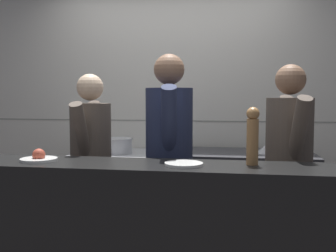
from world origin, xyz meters
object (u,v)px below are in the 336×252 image
(mixing_bowl_steel, at_px, (268,148))
(plated_dish_main, at_px, (39,158))
(pepper_mill, at_px, (253,135))
(chef_head_cook, at_px, (91,163))
(plated_dish_appetiser, at_px, (184,164))
(chef_line, at_px, (289,165))
(oven_range, at_px, (121,197))
(stock_pot, at_px, (118,145))
(chef_sous, at_px, (169,157))

(mixing_bowl_steel, bearing_deg, plated_dish_main, -141.25)
(pepper_mill, relative_size, chef_head_cook, 0.22)
(plated_dish_appetiser, height_order, chef_head_cook, chef_head_cook)
(plated_dish_appetiser, relative_size, chef_line, 0.14)
(oven_range, distance_m, chef_head_cook, 0.79)
(mixing_bowl_steel, bearing_deg, plated_dish_appetiser, -115.63)
(stock_pot, relative_size, chef_head_cook, 0.17)
(plated_dish_main, relative_size, plated_dish_appetiser, 1.01)
(plated_dish_appetiser, bearing_deg, plated_dish_main, 178.82)
(plated_dish_main, distance_m, chef_sous, 0.93)
(mixing_bowl_steel, relative_size, plated_dish_main, 0.91)
(plated_dish_appetiser, distance_m, chef_line, 0.91)
(stock_pot, xyz_separation_m, mixing_bowl_steel, (1.37, 0.02, -0.00))
(mixing_bowl_steel, relative_size, plated_dish_appetiser, 0.92)
(pepper_mill, distance_m, chef_head_cook, 1.36)
(pepper_mill, height_order, chef_line, chef_line)
(plated_dish_main, xyz_separation_m, chef_line, (1.63, 0.56, -0.10))
(plated_dish_main, bearing_deg, mixing_bowl_steel, 38.75)
(stock_pot, height_order, chef_sous, chef_sous)
(oven_range, xyz_separation_m, pepper_mill, (1.17, -1.17, 0.74))
(oven_range, distance_m, pepper_mill, 1.81)
(oven_range, bearing_deg, chef_head_cook, -94.46)
(mixing_bowl_steel, bearing_deg, oven_range, 179.52)
(plated_dish_main, bearing_deg, chef_line, 19.11)
(stock_pot, distance_m, plated_dish_main, 1.23)
(oven_range, relative_size, stock_pot, 3.27)
(plated_dish_appetiser, bearing_deg, stock_pot, 121.94)
(plated_dish_main, height_order, chef_head_cook, chef_head_cook)
(mixing_bowl_steel, height_order, chef_sous, chef_sous)
(oven_range, distance_m, stock_pot, 0.51)
(plated_dish_appetiser, relative_size, chef_sous, 0.14)
(pepper_mill, bearing_deg, mixing_bowl_steel, 80.34)
(stock_pot, bearing_deg, chef_sous, -49.43)
(oven_range, height_order, pepper_mill, pepper_mill)
(chef_head_cook, relative_size, chef_line, 0.97)
(mixing_bowl_steel, bearing_deg, chef_line, -82.85)
(chef_sous, bearing_deg, pepper_mill, -46.01)
(stock_pot, xyz_separation_m, pepper_mill, (1.18, -1.14, 0.23))
(pepper_mill, relative_size, chef_line, 0.22)
(plated_dish_main, bearing_deg, plated_dish_appetiser, -1.18)
(stock_pot, relative_size, plated_dish_appetiser, 1.17)
(stock_pot, xyz_separation_m, plated_dish_main, (-0.17, -1.22, 0.07))
(stock_pot, xyz_separation_m, chef_line, (1.46, -0.65, -0.04))
(plated_dish_main, bearing_deg, oven_range, 81.90)
(plated_dish_appetiser, height_order, pepper_mill, pepper_mill)
(chef_line, bearing_deg, chef_sous, 173.85)
(chef_sous, bearing_deg, plated_dish_appetiser, -80.79)
(chef_line, bearing_deg, chef_head_cook, 169.56)
(plated_dish_main, bearing_deg, pepper_mill, 3.34)
(chef_line, bearing_deg, mixing_bowl_steel, 88.12)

